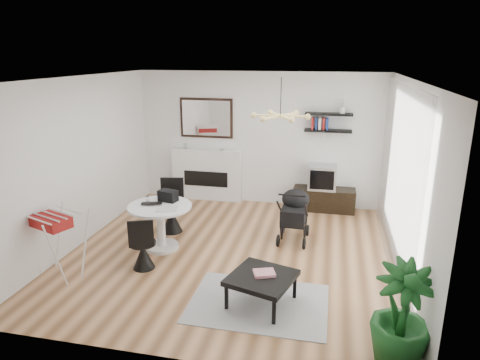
% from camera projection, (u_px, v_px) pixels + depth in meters
% --- Properties ---
extents(floor, '(5.00, 5.00, 0.00)m').
position_uv_depth(floor, '(230.00, 253.00, 6.77)').
color(floor, brown).
rests_on(floor, ground).
extents(ceiling, '(5.00, 5.00, 0.00)m').
position_uv_depth(ceiling, '(229.00, 78.00, 6.00)').
color(ceiling, white).
rests_on(ceiling, wall_back).
extents(wall_back, '(5.00, 0.00, 5.00)m').
position_uv_depth(wall_back, '(259.00, 139.00, 8.73)').
color(wall_back, white).
rests_on(wall_back, floor).
extents(wall_left, '(0.00, 5.00, 5.00)m').
position_uv_depth(wall_left, '(80.00, 162.00, 6.90)').
color(wall_left, white).
rests_on(wall_left, floor).
extents(wall_right, '(0.00, 5.00, 5.00)m').
position_uv_depth(wall_right, '(406.00, 181.00, 5.87)').
color(wall_right, white).
rests_on(wall_right, floor).
extents(sheer_curtain, '(0.04, 3.60, 2.60)m').
position_uv_depth(sheer_curtain, '(397.00, 177.00, 6.08)').
color(sheer_curtain, white).
rests_on(sheer_curtain, wall_right).
extents(fireplace, '(1.50, 0.17, 2.16)m').
position_uv_depth(fireplace, '(207.00, 169.00, 9.07)').
color(fireplace, white).
rests_on(fireplace, floor).
extents(shelf_lower, '(0.90, 0.25, 0.04)m').
position_uv_depth(shelf_lower, '(328.00, 131.00, 8.25)').
color(shelf_lower, black).
rests_on(shelf_lower, wall_back).
extents(shelf_upper, '(0.90, 0.25, 0.04)m').
position_uv_depth(shelf_upper, '(329.00, 114.00, 8.16)').
color(shelf_upper, black).
rests_on(shelf_upper, wall_back).
extents(pendant_lamp, '(0.90, 0.90, 0.10)m').
position_uv_depth(pendant_lamp, '(280.00, 116.00, 6.30)').
color(pendant_lamp, '#E0C575').
rests_on(pendant_lamp, ceiling).
extents(tv_console, '(1.21, 0.42, 0.45)m').
position_uv_depth(tv_console, '(324.00, 199.00, 8.56)').
color(tv_console, black).
rests_on(tv_console, floor).
extents(crt_tv, '(0.54, 0.47, 0.47)m').
position_uv_depth(crt_tv, '(322.00, 177.00, 8.43)').
color(crt_tv, '#B2B2B4').
rests_on(crt_tv, tv_console).
extents(dining_table, '(1.01, 1.01, 0.74)m').
position_uv_depth(dining_table, '(161.00, 220.00, 6.80)').
color(dining_table, white).
rests_on(dining_table, floor).
extents(laptop, '(0.38, 0.30, 0.03)m').
position_uv_depth(laptop, '(151.00, 205.00, 6.71)').
color(laptop, black).
rests_on(laptop, dining_table).
extents(black_bag, '(0.33, 0.24, 0.18)m').
position_uv_depth(black_bag, '(168.00, 196.00, 6.90)').
color(black_bag, black).
rests_on(black_bag, dining_table).
extents(newspaper, '(0.38, 0.34, 0.01)m').
position_uv_depth(newspaper, '(167.00, 209.00, 6.55)').
color(newspaper, silver).
rests_on(newspaper, dining_table).
extents(drinking_glass, '(0.05, 0.05, 0.09)m').
position_uv_depth(drinking_glass, '(147.00, 199.00, 6.89)').
color(drinking_glass, white).
rests_on(drinking_glass, dining_table).
extents(chair_far, '(0.47, 0.48, 0.94)m').
position_uv_depth(chair_far, '(172.00, 215.00, 7.52)').
color(chair_far, black).
rests_on(chair_far, floor).
extents(chair_near, '(0.43, 0.44, 0.82)m').
position_uv_depth(chair_near, '(143.00, 252.00, 6.21)').
color(chair_near, black).
rests_on(chair_near, floor).
extents(drying_rack, '(0.80, 0.78, 0.95)m').
position_uv_depth(drying_rack, '(57.00, 243.00, 5.94)').
color(drying_rack, white).
rests_on(drying_rack, floor).
extents(stroller, '(0.50, 0.80, 0.95)m').
position_uv_depth(stroller, '(294.00, 217.00, 7.16)').
color(stroller, black).
rests_on(stroller, floor).
extents(rug, '(1.72, 1.24, 0.01)m').
position_uv_depth(rug, '(258.00, 303.00, 5.40)').
color(rug, '#A0A0A0').
rests_on(rug, floor).
extents(coffee_table, '(0.93, 0.93, 0.38)m').
position_uv_depth(coffee_table, '(262.00, 279.00, 5.31)').
color(coffee_table, black).
rests_on(coffee_table, rug).
extents(magazines, '(0.31, 0.28, 0.04)m').
position_uv_depth(magazines, '(264.00, 273.00, 5.31)').
color(magazines, '#D73550').
rests_on(magazines, coffee_table).
extents(potted_plant, '(0.73, 0.73, 1.08)m').
position_uv_depth(potted_plant, '(402.00, 315.00, 4.25)').
color(potted_plant, '#164E1C').
rests_on(potted_plant, floor).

